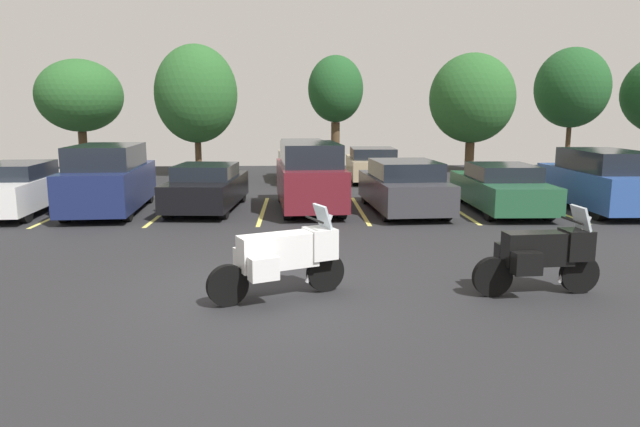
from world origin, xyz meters
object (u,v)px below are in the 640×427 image
car_far_champagne (303,160)px  car_black (207,187)px  motorcycle_touring (284,255)px  car_maroon (309,177)px  car_far_tan (372,165)px  car_green (501,188)px  car_navy (109,179)px  car_charcoal (404,187)px  motorcycle_second (543,254)px  car_blue (600,181)px  car_white (19,188)px

car_far_champagne → car_black: bearing=-112.7°
motorcycle_touring → car_black: motorcycle_touring is taller
car_maroon → car_far_tan: 7.67m
car_green → car_far_champagne: (-5.83, 7.57, 0.20)m
car_black → car_navy: bearing=-174.4°
car_charcoal → car_far_tan: 7.52m
motorcycle_second → car_maroon: bearing=113.5°
car_green → car_blue: bearing=-1.8°
car_maroon → car_blue: (8.69, -0.44, -0.10)m
car_black → car_far_champagne: size_ratio=0.96×
car_maroon → car_far_champagne: size_ratio=1.03×
car_black → car_charcoal: 5.89m
motorcycle_touring → car_navy: (-5.32, 8.16, 0.27)m
motorcycle_touring → car_blue: (9.27, 7.86, 0.20)m
car_white → car_navy: car_navy is taller
car_maroon → car_far_champagne: car_maroon is taller
car_far_champagne → car_maroon: bearing=-89.1°
motorcycle_second → car_maroon: (-3.62, 8.32, 0.32)m
motorcycle_touring → car_navy: bearing=123.1°
motorcycle_second → car_far_champagne: 15.98m
car_black → car_green: 8.81m
car_maroon → car_far_champagne: bearing=90.9°
car_far_champagne → car_far_tan: (2.91, -0.09, -0.18)m
car_blue → car_maroon: bearing=177.1°
car_green → car_blue: size_ratio=1.00×
car_charcoal → car_green: car_charcoal is taller
motorcycle_touring → car_black: 8.80m
car_maroon → car_far_tan: size_ratio=1.06×
car_black → car_blue: bearing=-2.8°
car_maroon → car_blue: bearing=-2.9°
car_maroon → car_green: (5.72, -0.35, -0.32)m
car_black → car_green: (8.80, -0.48, -0.00)m
car_far_tan → car_black: bearing=-130.0°
car_maroon → car_blue: 8.70m
motorcycle_touring → car_green: 10.15m
car_black → car_maroon: size_ratio=0.94×
car_far_champagne → motorcycle_touring: bearing=-91.7°
motorcycle_second → car_navy: 12.55m
car_white → car_far_champagne: bearing=41.4°
car_navy → car_blue: bearing=-1.2°
car_maroon → motorcycle_touring: bearing=-94.0°
car_far_champagne → car_far_tan: bearing=-1.7°
motorcycle_second → car_maroon: 9.08m
car_blue → car_far_tan: 9.60m
motorcycle_second → car_navy: (-9.52, 8.17, 0.29)m
car_white → car_black: 5.43m
car_white → car_far_champagne: (8.39, 7.41, 0.14)m
car_navy → car_charcoal: 8.69m
motorcycle_touring → car_white: bearing=134.3°
car_maroon → car_black: bearing=177.7°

